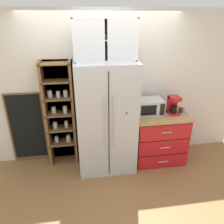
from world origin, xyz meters
name	(u,v)px	position (x,y,z in m)	size (l,w,h in m)	color
ground_plane	(107,163)	(0.00, 0.00, 0.00)	(10.76, 10.76, 0.00)	olive
wall_back_cream	(103,89)	(0.00, 0.40, 1.27)	(5.06, 0.10, 2.55)	silver
refrigerator	(106,118)	(0.00, 0.00, 0.91)	(0.93, 0.73, 1.83)	#B7BABF
pantry_shelf_column	(60,113)	(-0.75, 0.27, 0.93)	(0.52, 0.31, 1.81)	brown
counter_cabinet	(158,137)	(0.95, 0.03, 0.45)	(0.91, 0.66, 0.90)	red
microwave	(149,106)	(0.75, 0.08, 1.03)	(0.44, 0.33, 0.26)	#B7BABF
coffee_maker	(173,105)	(1.16, 0.04, 1.05)	(0.17, 0.20, 0.31)	red
mug_charcoal	(181,110)	(1.31, 0.05, 0.94)	(0.11, 0.07, 0.09)	#2D2D33
mug_sage	(159,110)	(0.95, 0.11, 0.94)	(0.12, 0.09, 0.09)	#8CA37F
bottle_clear	(160,108)	(0.95, 0.07, 1.00)	(0.06, 0.06, 0.24)	silver
bottle_green	(159,106)	(0.95, 0.12, 1.01)	(0.06, 0.06, 0.25)	#285B33
upper_cabinet	(105,40)	(0.00, 0.04, 2.12)	(0.89, 0.32, 0.58)	silver
chalkboard_menu	(28,128)	(-1.33, 0.33, 0.65)	(0.60, 0.04, 1.29)	brown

